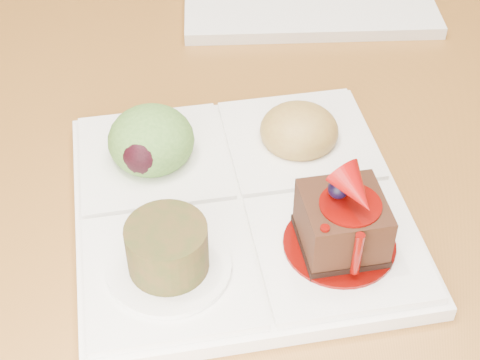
# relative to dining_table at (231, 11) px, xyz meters

# --- Properties ---
(ground) EXTENTS (6.00, 6.00, 0.00)m
(ground) POSITION_rel_dining_table_xyz_m (0.00, 0.00, -0.68)
(ground) COLOR #573819
(dining_table) EXTENTS (1.00, 1.80, 0.75)m
(dining_table) POSITION_rel_dining_table_xyz_m (0.00, 0.00, 0.00)
(dining_table) COLOR #995E27
(dining_table) RESTS_ON ground
(sampler_plate) EXTENTS (0.31, 0.31, 0.09)m
(sampler_plate) POSITION_rel_dining_table_xyz_m (0.10, -0.39, 0.09)
(sampler_plate) COLOR white
(sampler_plate) RESTS_ON dining_table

